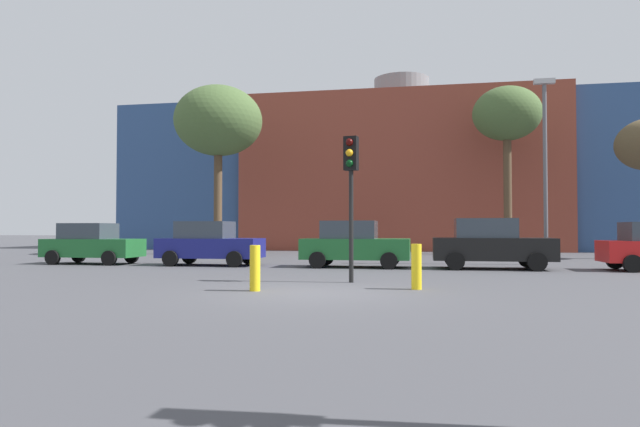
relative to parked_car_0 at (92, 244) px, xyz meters
The scene contains 12 objects.
ground_plane 13.63m from the parked_car_0, 37.50° to the right, with size 200.00×200.00×0.00m, color #47474C.
building_backdrop 24.00m from the parked_car_0, 60.43° to the left, with size 39.59×11.37×12.43m.
parked_car_0 is the anchor object (origin of this frame).
parked_car_1 5.03m from the parked_car_0, ahead, with size 3.93×1.93×1.70m.
parked_car_2 10.67m from the parked_car_0, ahead, with size 3.95×1.94×1.71m.
parked_car_3 15.52m from the parked_car_0, ahead, with size 4.11×2.02×1.78m.
traffic_light_island 12.90m from the parked_car_0, 27.27° to the right, with size 0.40×0.39×3.86m.
bare_tree_1 11.15m from the parked_car_0, 77.32° to the left, with size 4.88×4.88×9.40m.
bare_tree_2 22.37m from the parked_car_0, 33.31° to the left, with size 3.75×3.75×9.34m.
bollard_yellow_0 14.90m from the parked_car_0, 28.90° to the right, with size 0.24×0.24×1.06m, color yellow.
bollard_yellow_1 12.51m from the parked_car_0, 41.05° to the right, with size 0.24×0.24×1.04m, color yellow.
street_lamp 18.48m from the parked_car_0, ahead, with size 0.80×0.24×7.38m.
Camera 1 is at (2.42, -12.07, 1.41)m, focal length 31.15 mm.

